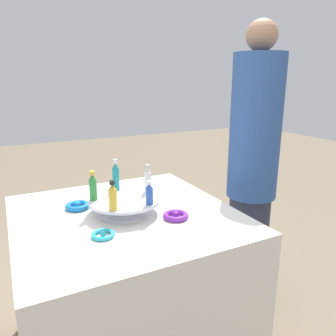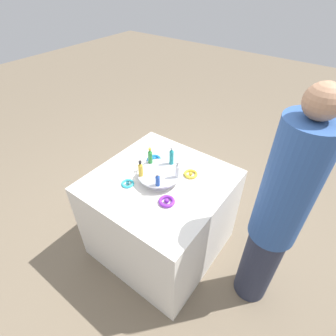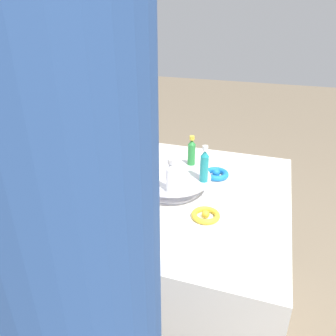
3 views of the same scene
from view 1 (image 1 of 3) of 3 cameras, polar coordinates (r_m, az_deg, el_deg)
The scene contains 12 objects.
party_table at distance 1.63m, azimuth -7.03°, elevation -20.03°, with size 0.92×0.92×0.75m.
display_stand at distance 1.43m, azimuth -7.57°, elevation -6.30°, with size 0.31×0.31×0.07m.
bottle_gold at distance 1.29m, azimuth -9.61°, elevation -4.94°, with size 0.03×0.03×0.12m.
bottle_blue at distance 1.33m, azimuth -3.26°, elevation -4.50°, with size 0.03×0.03×0.10m.
bottle_clear at distance 1.47m, azimuth -3.55°, elevation -2.03°, with size 0.03×0.03×0.13m.
bottle_teal at distance 1.52m, azimuth -9.08°, elevation -1.36°, with size 0.03×0.03×0.14m.
bottle_green at distance 1.41m, azimuth -12.93°, elevation -3.20°, with size 0.03×0.03×0.13m.
ribbon_bow_purple at distance 1.38m, azimuth 1.35°, elevation -8.27°, with size 0.11×0.11×0.03m.
ribbon_bow_gold at distance 1.64m, azimuth -4.70°, elevation -4.49°, with size 0.10×0.10×0.03m.
ribbon_bow_blue at distance 1.53m, azimuth -15.48°, elevation -6.35°, with size 0.11×0.11×0.03m.
ribbon_bow_teal at distance 1.25m, azimuth -11.28°, elevation -11.30°, with size 0.09×0.09×0.02m.
person_figure at distance 1.88m, azimuth 14.45°, elevation -0.72°, with size 0.27×0.27×1.60m.
Camera 1 is at (-0.43, -1.26, 1.31)m, focal length 35.00 mm.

